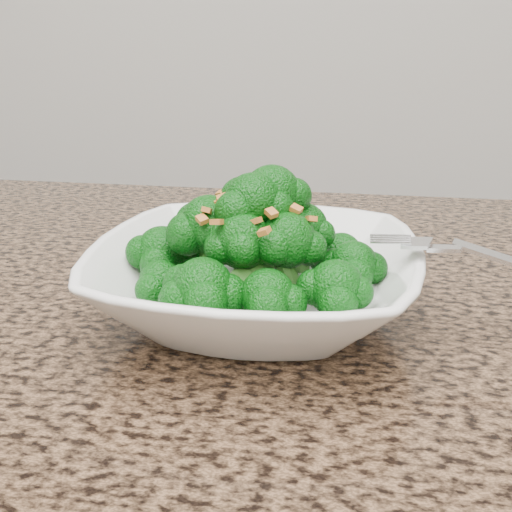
# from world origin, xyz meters

# --- Properties ---
(granite_counter) EXTENTS (1.64, 1.04, 0.03)m
(granite_counter) POSITION_xyz_m (0.00, 0.30, 0.89)
(granite_counter) COLOR brown
(granite_counter) RESTS_ON cabinet
(bowl) EXTENTS (0.25, 0.25, 0.06)m
(bowl) POSITION_xyz_m (0.14, 0.42, 0.93)
(bowl) COLOR white
(bowl) RESTS_ON granite_counter
(broccoli_pile) EXTENTS (0.21, 0.21, 0.07)m
(broccoli_pile) POSITION_xyz_m (0.14, 0.42, 1.00)
(broccoli_pile) COLOR #09570C
(broccoli_pile) RESTS_ON bowl
(garlic_topping) EXTENTS (0.13, 0.13, 0.01)m
(garlic_topping) POSITION_xyz_m (0.14, 0.42, 1.04)
(garlic_topping) COLOR #C67830
(garlic_topping) RESTS_ON broccoli_pile
(fork) EXTENTS (0.18, 0.07, 0.01)m
(fork) POSITION_xyz_m (0.28, 0.41, 0.97)
(fork) COLOR silver
(fork) RESTS_ON bowl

